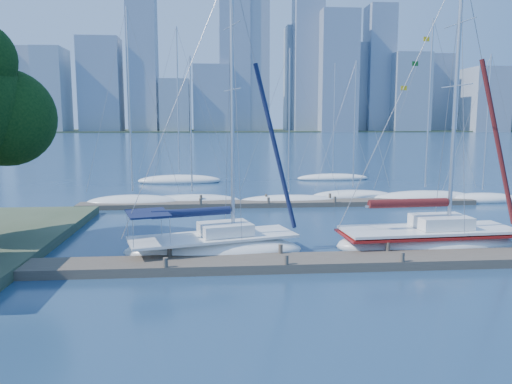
{
  "coord_description": "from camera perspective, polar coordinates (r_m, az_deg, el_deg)",
  "views": [
    {
      "loc": [
        -2.95,
        -20.98,
        6.33
      ],
      "look_at": [
        -0.86,
        4.0,
        2.78
      ],
      "focal_mm": 35.0,
      "sensor_mm": 36.0,
      "label": 1
    }
  ],
  "objects": [
    {
      "name": "bg_boat_3",
      "position": [
        42.03,
        11.0,
        -0.42
      ],
      "size": [
        7.23,
        3.64,
        11.51
      ],
      "rotation": [
        0.0,
        0.0,
        0.23
      ],
      "color": "white",
      "rests_on": "ground"
    },
    {
      "name": "sailboat_maroon",
      "position": [
        26.24,
        19.13,
        -3.98
      ],
      "size": [
        9.41,
        3.62,
        14.37
      ],
      "rotation": [
        0.0,
        0.0,
        0.07
      ],
      "color": "white",
      "rests_on": "ground"
    },
    {
      "name": "bg_boat_4",
      "position": [
        42.21,
        18.73,
        -0.59
      ],
      "size": [
        8.44,
        2.6,
        14.57
      ],
      "rotation": [
        0.0,
        0.0,
        -0.01
      ],
      "color": "white",
      "rests_on": "ground"
    },
    {
      "name": "bg_boat_7",
      "position": [
        55.3,
        8.76,
        1.64
      ],
      "size": [
        7.95,
        5.14,
        12.81
      ],
      "rotation": [
        0.0,
        0.0,
        -0.44
      ],
      "color": "white",
      "rests_on": "ground"
    },
    {
      "name": "bg_boat_5",
      "position": [
        43.63,
        24.44,
        -0.68
      ],
      "size": [
        6.44,
        3.58,
        11.8
      ],
      "rotation": [
        0.0,
        0.0,
        -0.26
      ],
      "color": "white",
      "rests_on": "ground"
    },
    {
      "name": "near_dock",
      "position": [
        22.05,
        3.13,
        -8.1
      ],
      "size": [
        26.0,
        2.0,
        0.4
      ],
      "primitive_type": "cube",
      "color": "#4A4036",
      "rests_on": "ground"
    },
    {
      "name": "bg_boat_1",
      "position": [
        39.14,
        -7.29,
        -0.96
      ],
      "size": [
        7.73,
        4.9,
        11.55
      ],
      "rotation": [
        0.0,
        0.0,
        -0.4
      ],
      "color": "white",
      "rests_on": "ground"
    },
    {
      "name": "far_shore",
      "position": [
        341.05,
        -4.32,
        6.96
      ],
      "size": [
        800.0,
        100.0,
        1.5
      ],
      "primitive_type": "cube",
      "color": "#38472D",
      "rests_on": "ground"
    },
    {
      "name": "bg_boat_6",
      "position": [
        52.51,
        -8.72,
        1.38
      ],
      "size": [
        8.89,
        3.93,
        16.14
      ],
      "rotation": [
        0.0,
        0.0,
        -0.17
      ],
      "color": "white",
      "rests_on": "ground"
    },
    {
      "name": "sailboat_navy",
      "position": [
        23.68,
        -4.9,
        -4.75
      ],
      "size": [
        8.85,
        4.93,
        13.93
      ],
      "rotation": [
        0.0,
        0.0,
        0.27
      ],
      "color": "white",
      "rests_on": "ground"
    },
    {
      "name": "bg_boat_0",
      "position": [
        38.97,
        -13.87,
        -1.07
      ],
      "size": [
        7.17,
        2.88,
        14.94
      ],
      "rotation": [
        0.0,
        0.0,
        -0.06
      ],
      "color": "white",
      "rests_on": "ground"
    },
    {
      "name": "far_dock",
      "position": [
        37.81,
        2.8,
        -1.32
      ],
      "size": [
        30.0,
        1.8,
        0.36
      ],
      "primitive_type": "cube",
      "color": "#4A4036",
      "rests_on": "ground"
    },
    {
      "name": "bg_boat_2",
      "position": [
        38.9,
        3.73,
        -0.98
      ],
      "size": [
        8.04,
        4.51,
        12.08
      ],
      "rotation": [
        0.0,
        0.0,
        -0.34
      ],
      "color": "white",
      "rests_on": "ground"
    },
    {
      "name": "ground",
      "position": [
        22.11,
        3.12,
        -8.59
      ],
      "size": [
        700.0,
        700.0,
        0.0
      ],
      "primitive_type": "plane",
      "color": "navy",
      "rests_on": "ground"
    },
    {
      "name": "skyline",
      "position": [
        313.94,
        -0.88,
        13.59
      ],
      "size": [
        503.2,
        51.31,
        115.48
      ],
      "color": "gray",
      "rests_on": "ground"
    }
  ]
}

